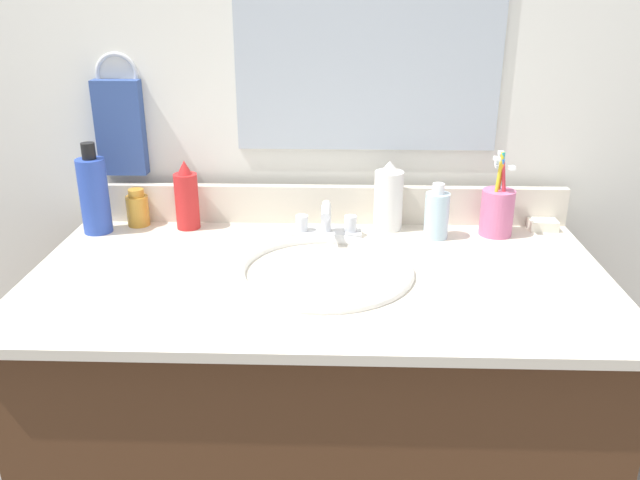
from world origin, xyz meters
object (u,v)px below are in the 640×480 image
at_px(bottle_shampoo_blue, 94,194).
at_px(bottle_gel_clear, 437,214).
at_px(hand_towel, 120,128).
at_px(cup_pink, 497,210).
at_px(faucet, 326,225).
at_px(bottle_oil_amber, 138,209).
at_px(soap_bar, 543,225).
at_px(bottle_spray_red, 187,198).
at_px(bottle_lotion_white, 388,198).

bearing_deg(bottle_shampoo_blue, bottle_gel_clear, -0.83).
relative_size(hand_towel, cup_pink, 1.14).
distance_m(faucet, bottle_oil_amber, 0.45).
distance_m(bottle_shampoo_blue, bottle_gel_clear, 0.77).
relative_size(bottle_shampoo_blue, soap_bar, 3.25).
height_order(bottle_spray_red, bottle_lotion_white, same).
bearing_deg(hand_towel, bottle_shampoo_blue, -112.05).
bearing_deg(bottle_shampoo_blue, bottle_lotion_white, 3.70).
xyz_separation_m(bottle_shampoo_blue, soap_bar, (1.03, 0.05, -0.08)).
distance_m(bottle_lotion_white, cup_pink, 0.25).
bearing_deg(cup_pink, bottle_spray_red, 178.34).
bearing_deg(bottle_gel_clear, bottle_shampoo_blue, 179.17).
distance_m(hand_towel, bottle_lotion_white, 0.65).
distance_m(bottle_spray_red, cup_pink, 0.71).
distance_m(bottle_lotion_white, soap_bar, 0.37).
xyz_separation_m(hand_towel, bottle_spray_red, (0.16, -0.07, -0.15)).
relative_size(hand_towel, bottle_spray_red, 1.36).
bearing_deg(faucet, bottle_gel_clear, 1.05).
relative_size(bottle_lotion_white, soap_bar, 2.52).
relative_size(hand_towel, soap_bar, 3.44).
bearing_deg(hand_towel, soap_bar, -3.32).
height_order(faucet, bottle_lotion_white, bottle_lotion_white).
height_order(hand_towel, faucet, hand_towel).
relative_size(bottle_spray_red, cup_pink, 0.84).
xyz_separation_m(bottle_spray_red, soap_bar, (0.83, 0.01, -0.06)).
height_order(bottle_spray_red, bottle_gel_clear, bottle_spray_red).
relative_size(faucet, cup_pink, 0.83).
height_order(bottle_spray_red, soap_bar, bottle_spray_red).
bearing_deg(faucet, cup_pink, 4.18).
height_order(bottle_spray_red, bottle_oil_amber, bottle_spray_red).
relative_size(faucet, soap_bar, 2.50).
distance_m(hand_towel, bottle_shampoo_blue, 0.17).
bearing_deg(cup_pink, soap_bar, 15.92).
bearing_deg(bottle_spray_red, hand_towel, 156.39).
bearing_deg(bottle_lotion_white, soap_bar, 0.44).
xyz_separation_m(faucet, bottle_lotion_white, (0.14, 0.06, 0.05)).
height_order(bottle_lotion_white, soap_bar, bottle_lotion_white).
relative_size(cup_pink, soap_bar, 3.02).
bearing_deg(bottle_spray_red, bottle_gel_clear, -4.43).
bearing_deg(bottle_oil_amber, bottle_shampoo_blue, -149.51).
relative_size(bottle_gel_clear, soap_bar, 1.97).
distance_m(bottle_spray_red, bottle_lotion_white, 0.47).
distance_m(bottle_spray_red, bottle_gel_clear, 0.57).
height_order(faucet, bottle_spray_red, bottle_spray_red).
distance_m(bottle_oil_amber, cup_pink, 0.83).
xyz_separation_m(hand_towel, faucet, (0.48, -0.12, -0.19)).
distance_m(bottle_gel_clear, soap_bar, 0.27).
xyz_separation_m(cup_pink, soap_bar, (0.12, 0.03, -0.05)).
xyz_separation_m(hand_towel, bottle_oil_amber, (0.04, -0.06, -0.18)).
height_order(bottle_lotion_white, bottle_oil_amber, bottle_lotion_white).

